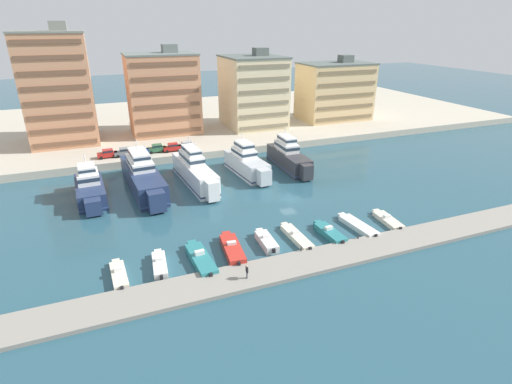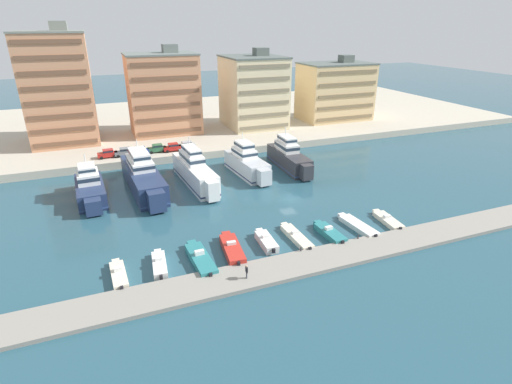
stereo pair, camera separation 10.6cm
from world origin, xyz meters
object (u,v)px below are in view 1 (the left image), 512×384
object	(u,v)px
motorboat_cream_far_left	(119,275)
motorboat_white_left	(160,265)
yacht_navy_left	(143,176)
motorboat_teal_mid_left	(201,259)
car_blue_mid_left	(139,151)
motorboat_cream_far_right	(388,220)
yacht_silver_center_left	(247,163)
car_grey_left	(124,152)
motorboat_white_center	(266,241)
car_green_center_left	(157,148)
motorboat_red_center_left	(232,249)
yacht_navy_far_left	(90,188)
car_silver_center_right	(186,145)
motorboat_cream_center_right	(296,237)
yacht_white_mid_left	(195,171)
car_red_far_left	(107,153)
yacht_charcoal_center	(289,157)
car_red_center	(173,147)
motorboat_white_right	(358,226)
pedestrian_near_edge	(247,270)
motorboat_teal_mid_right	(329,233)

from	to	relation	value
motorboat_cream_far_left	motorboat_white_left	world-z (taller)	motorboat_white_left
yacht_navy_left	motorboat_teal_mid_left	bearing A→B (deg)	-82.56
car_blue_mid_left	motorboat_cream_far_right	bearing A→B (deg)	-53.83
yacht_silver_center_left	car_grey_left	xyz separation A→B (m)	(-22.22, 15.96, 0.28)
motorboat_teal_mid_left	motorboat_white_center	size ratio (longest dim) A/B	1.43
car_blue_mid_left	car_green_center_left	distance (m)	3.86
motorboat_red_center_left	car_green_center_left	bearing A→B (deg)	93.98
motorboat_white_left	car_grey_left	world-z (taller)	car_grey_left
yacht_navy_far_left	car_silver_center_right	distance (m)	27.45
motorboat_cream_center_right	car_green_center_left	xyz separation A→B (m)	(-12.60, 43.52, 2.23)
yacht_white_mid_left	car_red_far_left	xyz separation A→B (m)	(-14.70, 17.57, 0.04)
motorboat_white_left	car_green_center_left	bearing A→B (deg)	81.53
yacht_white_mid_left	car_blue_mid_left	size ratio (longest dim) A/B	4.86
motorboat_cream_far_left	car_silver_center_right	size ratio (longest dim) A/B	1.58
yacht_navy_left	motorboat_red_center_left	bearing A→B (deg)	-73.31
yacht_navy_far_left	motorboat_red_center_left	world-z (taller)	yacht_navy_far_left
yacht_navy_left	motorboat_white_center	xyz separation A→B (m)	(13.10, -26.72, -1.97)
yacht_charcoal_center	motorboat_red_center_left	world-z (taller)	yacht_charcoal_center
car_red_center	car_grey_left	bearing A→B (deg)	178.63
motorboat_teal_mid_left	motorboat_white_right	xyz separation A→B (m)	(24.06, 0.40, -0.11)
car_red_center	car_silver_center_right	distance (m)	3.23
car_grey_left	motorboat_cream_far_right	bearing A→B (deg)	-51.43
motorboat_cream_far_left	motorboat_teal_mid_left	xyz separation A→B (m)	(9.96, -0.27, 0.07)
yacht_silver_center_left	motorboat_teal_mid_left	bearing A→B (deg)	-120.74
motorboat_red_center_left	car_blue_mid_left	bearing A→B (deg)	99.04
motorboat_red_center_left	car_red_center	world-z (taller)	car_red_center
yacht_silver_center_left	motorboat_teal_mid_left	world-z (taller)	yacht_silver_center_left
motorboat_cream_center_right	motorboat_white_right	xyz separation A→B (m)	(10.02, -0.40, -0.00)
motorboat_teal_mid_left	motorboat_cream_center_right	distance (m)	14.06
motorboat_white_center	motorboat_cream_center_right	xyz separation A→B (m)	(4.56, -0.15, -0.16)
motorboat_red_center_left	yacht_silver_center_left	bearing A→B (deg)	65.91
motorboat_red_center_left	motorboat_white_center	bearing A→B (deg)	2.79
motorboat_red_center_left	pedestrian_near_edge	xyz separation A→B (m)	(-0.43, -6.80, 1.00)
motorboat_white_center	car_silver_center_right	distance (m)	43.45
yacht_silver_center_left	car_blue_mid_left	bearing A→B (deg)	140.64
motorboat_cream_center_right	motorboat_teal_mid_left	bearing A→B (deg)	-176.73
motorboat_white_center	car_red_center	xyz separation A→B (m)	(-4.62, 42.89, 2.07)
motorboat_white_left	pedestrian_near_edge	size ratio (longest dim) A/B	3.63
motorboat_cream_far_right	car_red_far_left	bearing A→B (deg)	131.09
motorboat_white_center	car_red_center	size ratio (longest dim) A/B	1.51
motorboat_white_center	motorboat_cream_far_left	bearing A→B (deg)	-178.01
yacht_charcoal_center	motorboat_white_right	size ratio (longest dim) A/B	2.11
yacht_navy_far_left	car_blue_mid_left	distance (m)	20.27
motorboat_teal_mid_left	motorboat_cream_center_right	bearing A→B (deg)	3.27
car_grey_left	pedestrian_near_edge	size ratio (longest dim) A/B	2.33
motorboat_white_right	car_red_center	world-z (taller)	car_red_center
motorboat_teal_mid_right	yacht_navy_far_left	bearing A→B (deg)	140.12
yacht_navy_left	motorboat_teal_mid_left	world-z (taller)	yacht_navy_left
motorboat_cream_far_right	car_red_center	xyz separation A→B (m)	(-24.56, 43.54, 2.24)
car_blue_mid_left	motorboat_cream_center_right	bearing A→B (deg)	-69.09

